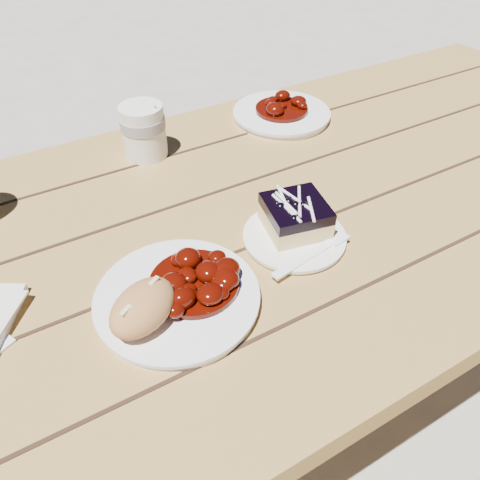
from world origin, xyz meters
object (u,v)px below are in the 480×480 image
blueberry_cake (295,216)px  coffee_cup (144,131)px  picnic_table (248,275)px  bread_roll (143,307)px  second_plate (281,115)px  dessert_plate (294,237)px  main_plate (178,299)px

blueberry_cake → coffee_cup: bearing=120.7°
picnic_table → bread_roll: 0.36m
bread_roll → second_plate: 0.65m
bread_roll → dessert_plate: (0.28, 0.05, -0.04)m
dessert_plate → second_plate: (0.22, 0.37, 0.00)m
blueberry_cake → second_plate: bearing=71.1°
main_plate → blueberry_cake: bearing=10.8°
main_plate → blueberry_cake: blueberry_cake is taller
coffee_cup → second_plate: coffee_cup is taller
second_plate → main_plate: bearing=-138.1°
picnic_table → blueberry_cake: (0.04, -0.09, 0.20)m
coffee_cup → bread_roll: bearing=-111.5°
blueberry_cake → bread_roll: bearing=-155.7°
coffee_cup → picnic_table: bearing=-72.4°
main_plate → dessert_plate: size_ratio=1.40×
coffee_cup → dessert_plate: bearing=-73.2°
bread_roll → coffee_cup: 0.45m
bread_roll → blueberry_cake: bearing=12.6°
dessert_plate → second_plate: second_plate is taller
dessert_plate → coffee_cup: 0.39m
dessert_plate → blueberry_cake: size_ratio=1.45×
bread_roll → dessert_plate: 0.28m
main_plate → coffee_cup: 0.42m
bread_roll → second_plate: (0.49, 0.41, -0.04)m
main_plate → bread_roll: bearing=-160.0°
second_plate → coffee_cup: bearing=179.4°
main_plate → blueberry_cake: size_ratio=2.03×
dessert_plate → second_plate: size_ratio=0.75×
bread_roll → blueberry_cake: (0.29, 0.06, -0.01)m
main_plate → dessert_plate: 0.22m
dessert_plate → coffee_cup: (-0.11, 0.37, 0.05)m
picnic_table → bread_roll: bread_roll is taller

